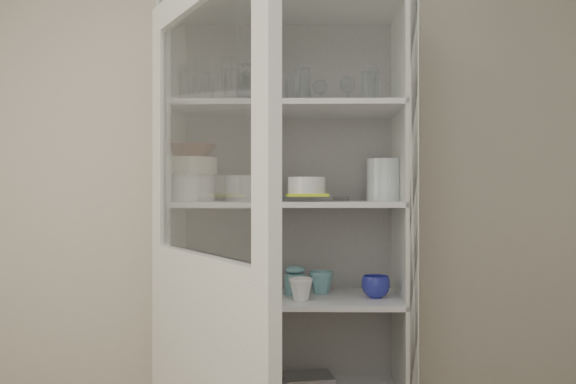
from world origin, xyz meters
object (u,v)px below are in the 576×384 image
at_px(plate_stack_back, 251,188).
at_px(tin_box, 308,383).
at_px(yellow_trivet, 307,195).
at_px(mug_white, 301,289).
at_px(cream_bowl, 190,166).
at_px(terracotta_bowl, 190,151).
at_px(measuring_cups, 227,294).
at_px(glass_platter, 307,199).
at_px(cupboard_door, 204,326).
at_px(teal_jar, 295,282).
at_px(white_ramekin, 307,185).
at_px(cream_dish, 234,381).
at_px(goblet_3, 347,92).
at_px(goblet_0, 252,90).
at_px(plate_stack_front, 190,188).
at_px(mug_blue, 376,287).
at_px(goblet_1, 246,89).
at_px(grey_bowl_stack, 384,180).
at_px(mug_teal, 321,283).
at_px(goblet_2, 320,94).
at_px(pantry_cabinet, 288,275).

xyz_separation_m(plate_stack_back, tin_box, (0.25, -0.13, -0.82)).
distance_m(yellow_trivet, mug_white, 0.39).
height_order(cream_bowl, terracotta_bowl, terracotta_bowl).
bearing_deg(measuring_cups, glass_platter, 11.85).
relative_size(cupboard_door, teal_jar, 18.86).
relative_size(terracotta_bowl, mug_white, 2.25).
bearing_deg(white_ramekin, yellow_trivet, 0.00).
bearing_deg(cream_dish, white_ramekin, -2.45).
relative_size(goblet_3, cream_dish, 0.66).
height_order(cupboard_door, goblet_0, cupboard_door).
bearing_deg(plate_stack_back, plate_stack_front, -145.39).
xyz_separation_m(yellow_trivet, mug_blue, (0.29, -0.02, -0.38)).
height_order(plate_stack_back, yellow_trivet, plate_stack_back).
xyz_separation_m(mug_white, teal_jar, (-0.02, 0.14, 0.01)).
bearing_deg(glass_platter, measuring_cups, -168.15).
height_order(terracotta_bowl, glass_platter, terracotta_bowl).
bearing_deg(glass_platter, plate_stack_front, -177.90).
relative_size(teal_jar, cream_dish, 0.42).
bearing_deg(measuring_cups, mug_white, -3.44).
height_order(plate_stack_front, cream_dish, plate_stack_front).
height_order(goblet_1, grey_bowl_stack, goblet_1).
bearing_deg(cream_dish, glass_platter, -2.45).
distance_m(white_ramekin, mug_white, 0.43).
bearing_deg(glass_platter, mug_blue, -3.61).
relative_size(yellow_trivet, mug_teal, 1.59).
distance_m(grey_bowl_stack, mug_white, 0.58).
distance_m(goblet_3, plate_stack_back, 0.61).
bearing_deg(goblet_2, grey_bowl_stack, -19.03).
xyz_separation_m(teal_jar, measuring_cups, (-0.28, -0.12, -0.03)).
bearing_deg(teal_jar, goblet_2, 36.03).
bearing_deg(terracotta_bowl, pantry_cabinet, 14.24).
distance_m(pantry_cabinet, grey_bowl_stack, 0.58).
bearing_deg(mug_teal, goblet_3, 31.27).
bearing_deg(white_ramekin, pantry_cabinet, 132.55).
bearing_deg(goblet_2, teal_jar, -143.97).
bearing_deg(white_ramekin, plate_stack_back, 148.79).
relative_size(grey_bowl_stack, mug_teal, 1.73).
height_order(glass_platter, teal_jar, glass_platter).
bearing_deg(cream_dish, measuring_cups, -104.43).
height_order(goblet_3, tin_box, goblet_3).
bearing_deg(teal_jar, white_ramekin, -48.17).
bearing_deg(white_ramekin, glass_platter, 0.00).
relative_size(glass_platter, mug_white, 3.66).
xyz_separation_m(goblet_1, measuring_cups, (-0.06, -0.17, -0.87)).
relative_size(yellow_trivet, mug_blue, 1.44).
height_order(teal_jar, tin_box, teal_jar).
bearing_deg(terracotta_bowl, yellow_trivet, 2.10).
relative_size(goblet_3, mug_blue, 1.44).
height_order(mug_teal, teal_jar, teal_jar).
distance_m(plate_stack_front, mug_teal, 0.69).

